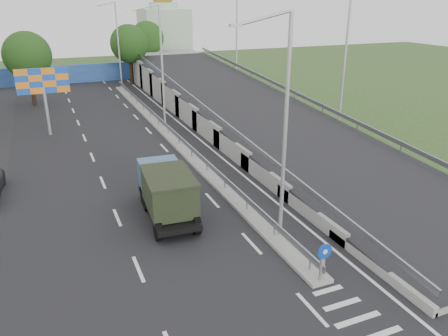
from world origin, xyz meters
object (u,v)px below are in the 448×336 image
lamp_post_mid (160,61)px  billboard (43,85)px  dump_truck (166,190)px  church (164,34)px  sign_bollard (323,262)px  lamp_post_far (117,41)px  lamp_post_near (282,120)px

lamp_post_mid → billboard: bearing=167.6°
billboard → dump_truck: billboard is taller
church → lamp_post_mid: bearing=-106.2°
sign_bollard → lamp_post_far: (0.11, 43.83, 4.77)m
lamp_post_near → dump_truck: 7.37m
lamp_post_near → lamp_post_mid: 20.00m
sign_bollard → billboard: (-9.00, 25.83, 3.15)m
dump_truck → lamp_post_mid: bearing=79.5°
lamp_post_mid → church: church is taller
lamp_post_mid → church: (9.89, 34.00, -0.50)m
lamp_post_near → church: bearing=79.6°
dump_truck → church: bearing=78.4°
sign_bollard → lamp_post_near: 6.12m
lamp_post_near → dump_truck: (-4.11, 4.29, -4.37)m
lamp_post_mid → lamp_post_far: bearing=90.0°
church → dump_truck: bearing=-105.7°
sign_bollard → lamp_post_near: (0.11, 3.83, 4.77)m
lamp_post_mid → dump_truck: 16.81m
dump_truck → lamp_post_near: bearing=-42.1°
sign_bollard → lamp_post_far: size_ratio=0.17×
lamp_post_mid → billboard: size_ratio=1.83×
church → dump_truck: church is taller
lamp_post_near → billboard: lamp_post_near is taller
billboard → dump_truck: bearing=-74.2°
dump_truck → billboard: bearing=109.9°
dump_truck → sign_bollard: bearing=-59.7°
billboard → church: bearing=59.3°
church → dump_truck: size_ratio=2.28×
lamp_post_far → dump_truck: size_ratio=1.67×
sign_bollard → dump_truck: 9.06m
church → billboard: size_ratio=2.51×
lamp_post_mid → church: size_ratio=0.73×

